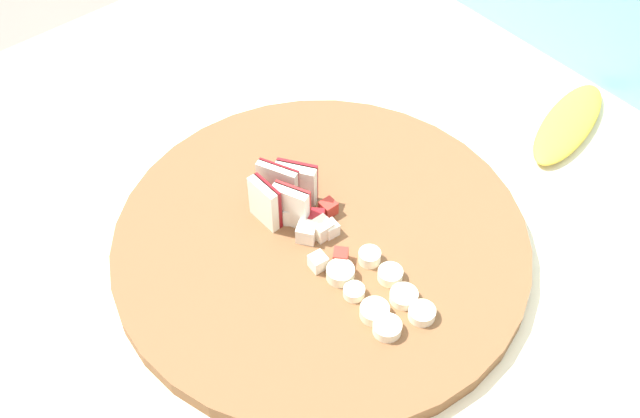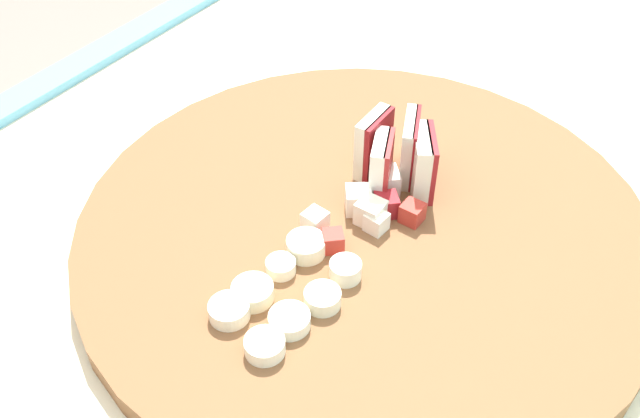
{
  "view_description": "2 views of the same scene",
  "coord_description": "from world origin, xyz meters",
  "px_view_note": "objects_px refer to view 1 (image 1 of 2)",
  "views": [
    {
      "loc": [
        0.38,
        -0.38,
        1.6
      ],
      "look_at": [
        -0.06,
        -0.02,
        0.95
      ],
      "focal_mm": 44.91,
      "sensor_mm": 36.0,
      "label": 1
    },
    {
      "loc": [
        0.32,
        0.18,
        1.32
      ],
      "look_at": [
        -0.01,
        -0.05,
        0.95
      ],
      "focal_mm": 41.06,
      "sensor_mm": 36.0,
      "label": 2
    }
  ],
  "objects_px": {
    "apple_wedge_fan": "(284,193)",
    "banana_slice_rows": "(379,293)",
    "apple_dice_pile": "(315,228)",
    "cutting_board": "(321,243)",
    "banana_peel": "(568,123)"
  },
  "relations": [
    {
      "from": "cutting_board",
      "to": "banana_slice_rows",
      "type": "relative_size",
      "value": 3.85
    },
    {
      "from": "banana_slice_rows",
      "to": "apple_dice_pile",
      "type": "bearing_deg",
      "value": 177.52
    },
    {
      "from": "apple_wedge_fan",
      "to": "banana_slice_rows",
      "type": "relative_size",
      "value": 0.66
    },
    {
      "from": "cutting_board",
      "to": "banana_peel",
      "type": "bearing_deg",
      "value": 81.83
    },
    {
      "from": "apple_dice_pile",
      "to": "banana_peel",
      "type": "relative_size",
      "value": 0.59
    },
    {
      "from": "cutting_board",
      "to": "apple_wedge_fan",
      "type": "relative_size",
      "value": 5.8
    },
    {
      "from": "cutting_board",
      "to": "banana_slice_rows",
      "type": "distance_m",
      "value": 0.1
    },
    {
      "from": "banana_peel",
      "to": "cutting_board",
      "type": "bearing_deg",
      "value": -98.17
    },
    {
      "from": "cutting_board",
      "to": "banana_slice_rows",
      "type": "height_order",
      "value": "banana_slice_rows"
    },
    {
      "from": "apple_wedge_fan",
      "to": "apple_dice_pile",
      "type": "bearing_deg",
      "value": 4.43
    },
    {
      "from": "cutting_board",
      "to": "banana_peel",
      "type": "xyz_separation_m",
      "value": [
        0.05,
        0.36,
        -0.0
      ]
    },
    {
      "from": "apple_dice_pile",
      "to": "cutting_board",
      "type": "bearing_deg",
      "value": 4.59
    },
    {
      "from": "apple_dice_pile",
      "to": "banana_slice_rows",
      "type": "height_order",
      "value": "apple_dice_pile"
    },
    {
      "from": "apple_wedge_fan",
      "to": "apple_dice_pile",
      "type": "distance_m",
      "value": 0.05
    },
    {
      "from": "apple_wedge_fan",
      "to": "apple_dice_pile",
      "type": "relative_size",
      "value": 0.76
    }
  ]
}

